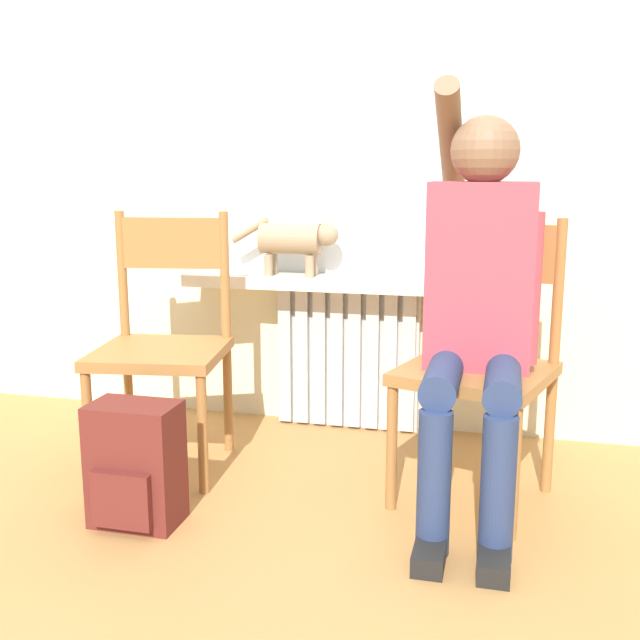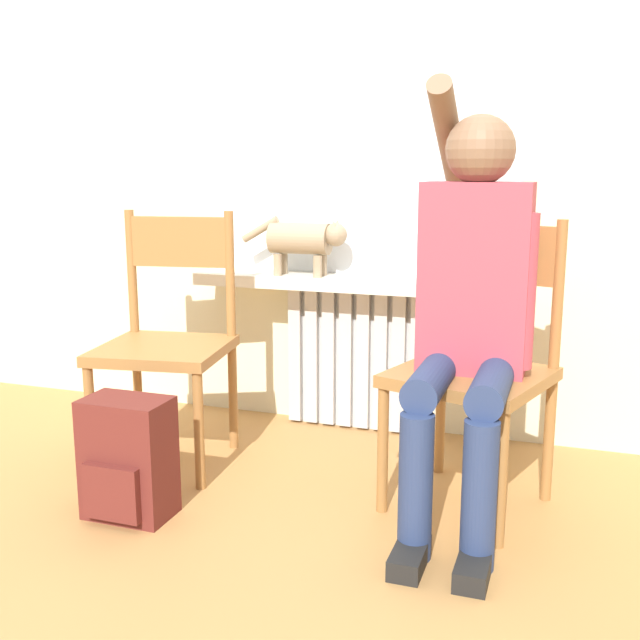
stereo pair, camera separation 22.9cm
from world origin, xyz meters
TOP-DOWN VIEW (x-y plane):
  - ground_plane at (0.00, 0.00)m, footprint 12.00×12.00m
  - wall_with_window at (0.00, 1.23)m, footprint 7.00×0.06m
  - radiator at (0.00, 1.15)m, footprint 0.62×0.08m
  - windowsill at (0.00, 1.09)m, footprint 1.38×0.22m
  - window_glass at (0.00, 1.20)m, footprint 1.32×0.01m
  - chair_left at (-0.58, 0.57)m, footprint 0.52×0.52m
  - chair_right at (0.58, 0.56)m, footprint 0.57×0.57m
  - person at (0.57, 0.46)m, footprint 0.36×0.97m
  - cat at (-0.21, 1.07)m, footprint 0.47×0.13m
  - backpack at (-0.45, 0.08)m, footprint 0.28×0.20m

SIDE VIEW (x-z plane):
  - ground_plane at x=0.00m, z-range 0.00..0.00m
  - backpack at x=-0.45m, z-range 0.00..0.39m
  - radiator at x=0.00m, z-range 0.00..0.62m
  - chair_left at x=-0.58m, z-range 0.01..0.97m
  - chair_right at x=0.58m, z-range 0.01..0.97m
  - windowsill at x=0.00m, z-range 0.62..0.67m
  - person at x=0.57m, z-range 0.03..1.42m
  - cat at x=-0.21m, z-range 0.70..0.95m
  - wall_with_window at x=0.00m, z-range 0.00..2.70m
  - window_glass at x=0.00m, z-range 0.67..2.03m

